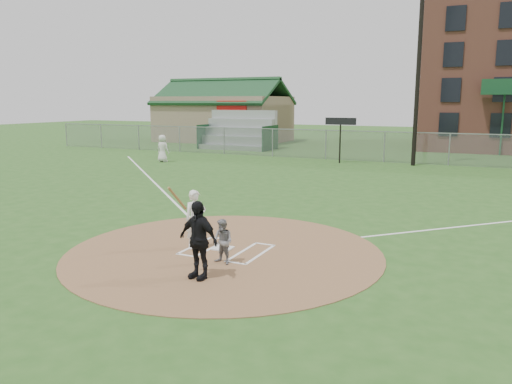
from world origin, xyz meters
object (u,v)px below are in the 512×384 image
at_px(home_plate, 223,248).
at_px(umpire, 198,240).
at_px(batter_at_plate, 195,219).
at_px(catcher, 223,242).
at_px(ondeck_player, 163,148).

relative_size(home_plate, umpire, 0.27).
height_order(umpire, batter_at_plate, umpire).
bearing_deg(catcher, umpire, -78.26).
bearing_deg(ondeck_player, umpire, 129.12).
distance_m(catcher, batter_at_plate, 1.59).
xyz_separation_m(home_plate, ondeck_player, (-13.18, 15.76, 0.85)).
xyz_separation_m(ondeck_player, batter_at_plate, (12.47, -16.00, -0.06)).
bearing_deg(home_plate, batter_at_plate, -161.01).
xyz_separation_m(catcher, batter_at_plate, (-1.32, 0.86, 0.25)).
relative_size(catcher, ondeck_player, 0.63).
relative_size(home_plate, ondeck_player, 0.27).
distance_m(home_plate, ondeck_player, 20.56).
bearing_deg(catcher, home_plate, 131.50).
distance_m(umpire, ondeck_player, 22.64).
distance_m(catcher, umpire, 1.16).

